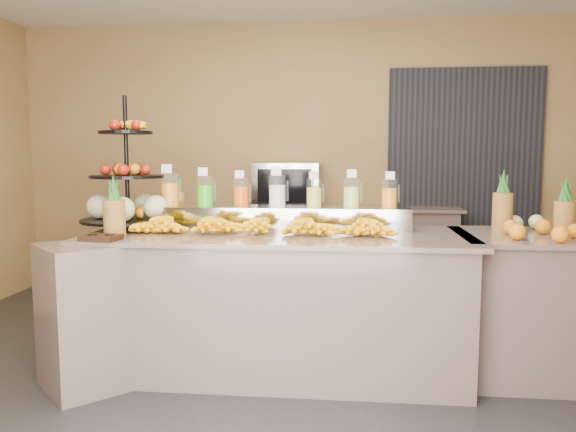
% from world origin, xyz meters
% --- Properties ---
extents(ground, '(6.00, 6.00, 0.00)m').
position_xyz_m(ground, '(0.00, 0.00, 0.00)').
color(ground, black).
rests_on(ground, ground).
extents(room_envelope, '(6.04, 5.02, 2.82)m').
position_xyz_m(room_envelope, '(0.19, 0.79, 1.88)').
color(room_envelope, brown).
rests_on(room_envelope, ground).
extents(buffet_counter, '(2.75, 1.25, 0.93)m').
position_xyz_m(buffet_counter, '(-0.12, 0.26, 0.47)').
color(buffet_counter, '#A27F75').
rests_on(buffet_counter, ground).
extents(right_counter, '(1.08, 0.88, 0.93)m').
position_xyz_m(right_counter, '(1.70, 0.40, 0.47)').
color(right_counter, '#A27F75').
rests_on(right_counter, ground).
extents(back_ledge, '(3.10, 0.55, 0.93)m').
position_xyz_m(back_ledge, '(0.00, 2.25, 0.47)').
color(back_ledge, '#A27F75').
rests_on(back_ledge, ground).
extents(pitcher_tray, '(1.85, 0.30, 0.15)m').
position_xyz_m(pitcher_tray, '(-0.05, 0.58, 1.01)').
color(pitcher_tray, gray).
rests_on(pitcher_tray, buffet_counter).
extents(juice_pitcher_orange_a, '(0.13, 0.13, 0.31)m').
position_xyz_m(juice_pitcher_orange_a, '(-0.83, 0.58, 1.18)').
color(juice_pitcher_orange_a, silver).
rests_on(juice_pitcher_orange_a, pitcher_tray).
extents(juice_pitcher_green, '(0.12, 0.12, 0.28)m').
position_xyz_m(juice_pitcher_green, '(-0.57, 0.58, 1.18)').
color(juice_pitcher_green, silver).
rests_on(juice_pitcher_green, pitcher_tray).
extents(juice_pitcher_orange_b, '(0.11, 0.11, 0.26)m').
position_xyz_m(juice_pitcher_orange_b, '(-0.31, 0.58, 1.17)').
color(juice_pitcher_orange_b, silver).
rests_on(juice_pitcher_orange_b, pitcher_tray).
extents(juice_pitcher_milk, '(0.12, 0.12, 0.29)m').
position_xyz_m(juice_pitcher_milk, '(-0.05, 0.58, 1.18)').
color(juice_pitcher_milk, silver).
rests_on(juice_pitcher_milk, pitcher_tray).
extents(juice_pitcher_lemon, '(0.11, 0.11, 0.26)m').
position_xyz_m(juice_pitcher_lemon, '(0.21, 0.58, 1.17)').
color(juice_pitcher_lemon, silver).
rests_on(juice_pitcher_lemon, pitcher_tray).
extents(juice_pitcher_lime, '(0.11, 0.12, 0.27)m').
position_xyz_m(juice_pitcher_lime, '(0.47, 0.58, 1.17)').
color(juice_pitcher_lime, silver).
rests_on(juice_pitcher_lime, pitcher_tray).
extents(juice_pitcher_orange_c, '(0.11, 0.11, 0.26)m').
position_xyz_m(juice_pitcher_orange_c, '(0.73, 0.58, 1.17)').
color(juice_pitcher_orange_c, silver).
rests_on(juice_pitcher_orange_c, pitcher_tray).
extents(banana_heap, '(1.80, 0.16, 0.15)m').
position_xyz_m(banana_heap, '(-0.11, 0.28, 0.99)').
color(banana_heap, '#E8B90B').
rests_on(banana_heap, buffet_counter).
extents(fruit_stand, '(0.72, 0.72, 0.93)m').
position_xyz_m(fruit_stand, '(-1.06, 0.48, 1.16)').
color(fruit_stand, black).
rests_on(fruit_stand, buffet_counter).
extents(condiment_caddy, '(0.24, 0.19, 0.03)m').
position_xyz_m(condiment_caddy, '(-1.03, -0.13, 0.95)').
color(condiment_caddy, black).
rests_on(condiment_caddy, buffet_counter).
extents(pineapple_left_a, '(0.14, 0.14, 0.39)m').
position_xyz_m(pineapple_left_a, '(-1.02, 0.04, 1.07)').
color(pineapple_left_a, brown).
rests_on(pineapple_left_a, buffet_counter).
extents(pineapple_left_b, '(0.12, 0.12, 0.39)m').
position_xyz_m(pineapple_left_b, '(-0.84, 0.79, 1.07)').
color(pineapple_left_b, brown).
rests_on(pineapple_left_b, buffet_counter).
extents(right_fruit_pile, '(0.49, 0.47, 0.26)m').
position_xyz_m(right_fruit_pile, '(1.63, 0.36, 1.01)').
color(right_fruit_pile, brown).
rests_on(right_fruit_pile, right_counter).
extents(oven_warmer, '(0.65, 0.46, 0.43)m').
position_xyz_m(oven_warmer, '(-0.16, 2.25, 1.15)').
color(oven_warmer, gray).
rests_on(oven_warmer, back_ledge).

